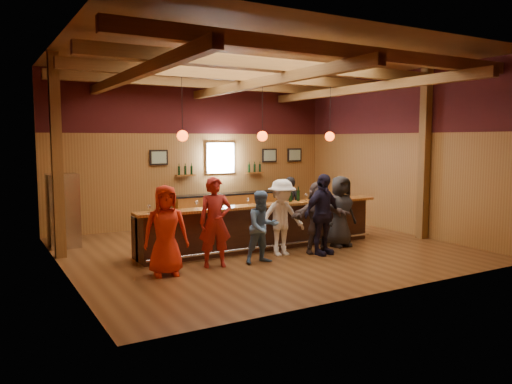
% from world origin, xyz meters
% --- Properties ---
extents(room, '(9.04, 9.00, 4.52)m').
position_xyz_m(room, '(0.00, 0.06, 3.21)').
color(room, brown).
rests_on(room, ground).
extents(bar_counter, '(6.30, 1.07, 1.11)m').
position_xyz_m(bar_counter, '(0.02, 0.15, 0.52)').
color(bar_counter, black).
rests_on(bar_counter, ground).
extents(back_bar_cabinet, '(4.00, 0.52, 0.95)m').
position_xyz_m(back_bar_cabinet, '(1.20, 3.72, 0.48)').
color(back_bar_cabinet, brown).
rests_on(back_bar_cabinet, ground).
extents(window, '(0.95, 0.09, 0.95)m').
position_xyz_m(window, '(0.80, 3.95, 2.05)').
color(window, silver).
rests_on(window, room).
extents(framed_pictures, '(5.35, 0.05, 0.45)m').
position_xyz_m(framed_pictures, '(1.67, 3.94, 2.10)').
color(framed_pictures, black).
rests_on(framed_pictures, room).
extents(wine_shelves, '(3.00, 0.18, 0.30)m').
position_xyz_m(wine_shelves, '(0.80, 3.88, 1.62)').
color(wine_shelves, brown).
rests_on(wine_shelves, room).
extents(pendant_lights, '(4.24, 0.24, 1.37)m').
position_xyz_m(pendant_lights, '(0.00, 0.00, 2.71)').
color(pendant_lights, black).
rests_on(pendant_lights, room).
extents(stainless_fridge, '(0.70, 0.70, 1.80)m').
position_xyz_m(stainless_fridge, '(-4.10, 2.60, 0.90)').
color(stainless_fridge, silver).
rests_on(stainless_fridge, ground).
extents(customer_orange, '(0.95, 0.71, 1.76)m').
position_xyz_m(customer_orange, '(-2.80, -1.08, 0.88)').
color(customer_orange, red).
rests_on(customer_orange, ground).
extents(customer_redvest, '(0.77, 0.61, 1.86)m').
position_xyz_m(customer_redvest, '(-1.70, -0.97, 0.93)').
color(customer_redvest, maroon).
rests_on(customer_redvest, ground).
extents(customer_denim, '(0.76, 0.59, 1.55)m').
position_xyz_m(customer_denim, '(-0.70, -1.20, 0.77)').
color(customer_denim, '#5076A0').
rests_on(customer_denim, ground).
extents(customer_white, '(1.14, 0.68, 1.73)m').
position_xyz_m(customer_white, '(0.04, -0.81, 0.87)').
color(customer_white, white).
rests_on(customer_white, ground).
extents(customer_navy, '(1.15, 0.63, 1.85)m').
position_xyz_m(customer_navy, '(0.89, -1.19, 0.93)').
color(customer_navy, '#1B1830').
rests_on(customer_navy, ground).
extents(customer_brown, '(1.59, 0.68, 1.66)m').
position_xyz_m(customer_brown, '(0.93, -0.99, 0.83)').
color(customer_brown, '#534543').
rests_on(customer_brown, ground).
extents(customer_dark, '(0.87, 0.59, 1.74)m').
position_xyz_m(customer_dark, '(1.82, -0.70, 0.87)').
color(customer_dark, black).
rests_on(customer_dark, ground).
extents(bartender, '(0.68, 0.57, 1.60)m').
position_xyz_m(bartender, '(1.66, 1.33, 0.80)').
color(bartender, black).
rests_on(bartender, ground).
extents(ice_bucket, '(0.21, 0.21, 0.23)m').
position_xyz_m(ice_bucket, '(0.39, -0.19, 1.22)').
color(ice_bucket, brown).
rests_on(ice_bucket, bar_counter).
extents(bottle_a, '(0.08, 0.08, 0.38)m').
position_xyz_m(bottle_a, '(0.73, -0.12, 1.26)').
color(bottle_a, black).
rests_on(bottle_a, bar_counter).
extents(bottle_b, '(0.08, 0.08, 0.36)m').
position_xyz_m(bottle_b, '(0.99, -0.08, 1.25)').
color(bottle_b, black).
rests_on(bottle_b, bar_counter).
extents(glass_a, '(0.07, 0.07, 0.17)m').
position_xyz_m(glass_a, '(-2.83, -0.16, 1.23)').
color(glass_a, silver).
rests_on(glass_a, bar_counter).
extents(glass_b, '(0.08, 0.08, 0.19)m').
position_xyz_m(glass_b, '(-1.76, -0.15, 1.25)').
color(glass_b, silver).
rests_on(glass_b, bar_counter).
extents(glass_c, '(0.09, 0.09, 0.20)m').
position_xyz_m(glass_c, '(-1.32, -0.09, 1.25)').
color(glass_c, silver).
rests_on(glass_c, bar_counter).
extents(glass_d, '(0.08, 0.08, 0.19)m').
position_xyz_m(glass_d, '(-1.18, -0.26, 1.24)').
color(glass_d, silver).
rests_on(glass_d, bar_counter).
extents(glass_e, '(0.07, 0.07, 0.17)m').
position_xyz_m(glass_e, '(-0.45, -0.12, 1.23)').
color(glass_e, silver).
rests_on(glass_e, bar_counter).
extents(glass_f, '(0.08, 0.08, 0.19)m').
position_xyz_m(glass_f, '(0.59, -0.16, 1.24)').
color(glass_f, silver).
rests_on(glass_f, bar_counter).
extents(glass_g, '(0.08, 0.08, 0.18)m').
position_xyz_m(glass_g, '(1.22, -0.08, 1.24)').
color(glass_g, silver).
rests_on(glass_g, bar_counter).
extents(glass_h, '(0.07, 0.07, 0.17)m').
position_xyz_m(glass_h, '(1.92, -0.16, 1.23)').
color(glass_h, silver).
rests_on(glass_h, bar_counter).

